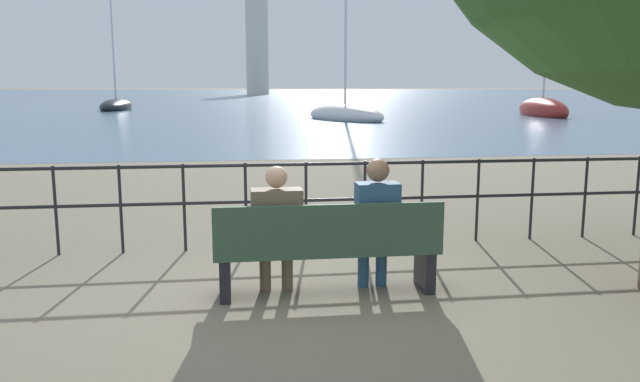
{
  "coord_description": "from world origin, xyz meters",
  "views": [
    {
      "loc": [
        -0.84,
        -5.65,
        1.96
      ],
      "look_at": [
        0.0,
        0.5,
        0.9
      ],
      "focal_mm": 35.0,
      "sensor_mm": 36.0,
      "label": 1
    }
  ],
  "objects_px": {
    "seated_person_left": "(277,225)",
    "seated_person_right": "(376,219)",
    "park_bench": "(328,250)",
    "sailboat_2": "(345,114)",
    "sailboat_1": "(542,110)",
    "sailboat_0": "(116,106)",
    "harbor_lighthouse": "(257,36)"
  },
  "relations": [
    {
      "from": "sailboat_0",
      "to": "harbor_lighthouse",
      "type": "bearing_deg",
      "value": 81.67
    },
    {
      "from": "sailboat_2",
      "to": "sailboat_1",
      "type": "bearing_deg",
      "value": -12.17
    },
    {
      "from": "seated_person_left",
      "to": "seated_person_right",
      "type": "relative_size",
      "value": 0.96
    },
    {
      "from": "park_bench",
      "to": "sailboat_2",
      "type": "height_order",
      "value": "sailboat_2"
    },
    {
      "from": "park_bench",
      "to": "harbor_lighthouse",
      "type": "xyz_separation_m",
      "value": [
        4.33,
        131.99,
        12.05
      ]
    },
    {
      "from": "sailboat_1",
      "to": "sailboat_2",
      "type": "distance_m",
      "value": 13.82
    },
    {
      "from": "harbor_lighthouse",
      "to": "seated_person_left",
      "type": "bearing_deg",
      "value": -92.08
    },
    {
      "from": "sailboat_0",
      "to": "sailboat_1",
      "type": "bearing_deg",
      "value": -24.49
    },
    {
      "from": "seated_person_right",
      "to": "sailboat_2",
      "type": "height_order",
      "value": "sailboat_2"
    },
    {
      "from": "sailboat_0",
      "to": "sailboat_2",
      "type": "xyz_separation_m",
      "value": [
        15.7,
        -17.17,
        0.03
      ]
    },
    {
      "from": "sailboat_0",
      "to": "harbor_lighthouse",
      "type": "height_order",
      "value": "harbor_lighthouse"
    },
    {
      "from": "sailboat_2",
      "to": "harbor_lighthouse",
      "type": "distance_m",
      "value": 103.04
    },
    {
      "from": "seated_person_right",
      "to": "harbor_lighthouse",
      "type": "height_order",
      "value": "harbor_lighthouse"
    },
    {
      "from": "sailboat_1",
      "to": "park_bench",
      "type": "bearing_deg",
      "value": -114.29
    },
    {
      "from": "seated_person_right",
      "to": "sailboat_0",
      "type": "distance_m",
      "value": 47.98
    },
    {
      "from": "harbor_lighthouse",
      "to": "sailboat_2",
      "type": "bearing_deg",
      "value": -89.39
    },
    {
      "from": "park_bench",
      "to": "seated_person_right",
      "type": "relative_size",
      "value": 1.65
    },
    {
      "from": "sailboat_1",
      "to": "sailboat_2",
      "type": "relative_size",
      "value": 0.79
    },
    {
      "from": "seated_person_right",
      "to": "harbor_lighthouse",
      "type": "distance_m",
      "value": 132.49
    },
    {
      "from": "seated_person_left",
      "to": "seated_person_right",
      "type": "bearing_deg",
      "value": 0.01
    },
    {
      "from": "park_bench",
      "to": "seated_person_left",
      "type": "height_order",
      "value": "seated_person_left"
    },
    {
      "from": "park_bench",
      "to": "seated_person_right",
      "type": "height_order",
      "value": "seated_person_right"
    },
    {
      "from": "seated_person_left",
      "to": "sailboat_1",
      "type": "relative_size",
      "value": 0.13
    },
    {
      "from": "park_bench",
      "to": "harbor_lighthouse",
      "type": "height_order",
      "value": "harbor_lighthouse"
    },
    {
      "from": "park_bench",
      "to": "sailboat_2",
      "type": "bearing_deg",
      "value": 79.64
    },
    {
      "from": "park_bench",
      "to": "sailboat_2",
      "type": "distance_m",
      "value": 30.16
    },
    {
      "from": "sailboat_0",
      "to": "sailboat_1",
      "type": "xyz_separation_m",
      "value": [
        29.19,
        -14.17,
        0.08
      ]
    },
    {
      "from": "park_bench",
      "to": "seated_person_right",
      "type": "distance_m",
      "value": 0.55
    },
    {
      "from": "sailboat_2",
      "to": "harbor_lighthouse",
      "type": "xyz_separation_m",
      "value": [
        -1.1,
        102.32,
        12.16
      ]
    },
    {
      "from": "seated_person_left",
      "to": "seated_person_right",
      "type": "height_order",
      "value": "seated_person_right"
    },
    {
      "from": "sailboat_0",
      "to": "sailboat_1",
      "type": "distance_m",
      "value": 32.45
    },
    {
      "from": "sailboat_0",
      "to": "sailboat_1",
      "type": "relative_size",
      "value": 1.02
    }
  ]
}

